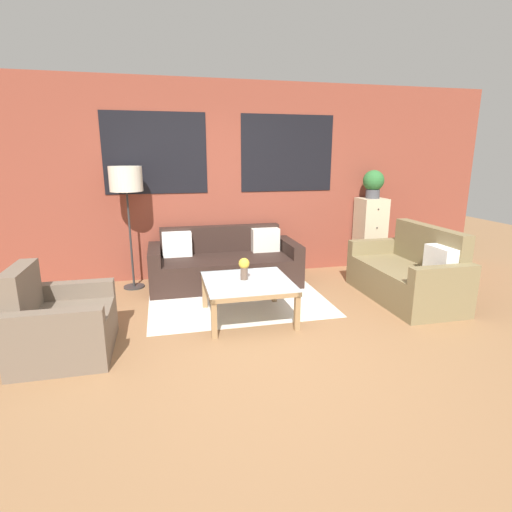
{
  "coord_description": "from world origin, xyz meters",
  "views": [
    {
      "loc": [
        -0.9,
        -3.43,
        1.77
      ],
      "look_at": [
        0.21,
        1.28,
        0.55
      ],
      "focal_mm": 28.0,
      "sensor_mm": 36.0,
      "label": 1
    }
  ],
  "objects_px": {
    "settee_vintage": "(408,275)",
    "floor_lamp": "(126,183)",
    "coffee_table": "(248,286)",
    "flower_vase": "(244,267)",
    "couch_dark": "(224,265)",
    "armchair_corner": "(61,325)",
    "drawer_cabinet": "(370,234)",
    "potted_plant": "(373,183)"
  },
  "relations": [
    {
      "from": "coffee_table",
      "to": "settee_vintage",
      "type": "bearing_deg",
      "value": 4.14
    },
    {
      "from": "flower_vase",
      "to": "potted_plant",
      "type": "bearing_deg",
      "value": 31.99
    },
    {
      "from": "settee_vintage",
      "to": "flower_vase",
      "type": "relative_size",
      "value": 6.44
    },
    {
      "from": "floor_lamp",
      "to": "drawer_cabinet",
      "type": "distance_m",
      "value": 3.7
    },
    {
      "from": "coffee_table",
      "to": "flower_vase",
      "type": "xyz_separation_m",
      "value": [
        -0.03,
        0.05,
        0.21
      ]
    },
    {
      "from": "couch_dark",
      "to": "coffee_table",
      "type": "distance_m",
      "value": 1.3
    },
    {
      "from": "settee_vintage",
      "to": "drawer_cabinet",
      "type": "bearing_deg",
      "value": 82.18
    },
    {
      "from": "settee_vintage",
      "to": "coffee_table",
      "type": "relative_size",
      "value": 1.68
    },
    {
      "from": "couch_dark",
      "to": "coffee_table",
      "type": "bearing_deg",
      "value": -87.42
    },
    {
      "from": "floor_lamp",
      "to": "settee_vintage",
      "type": "bearing_deg",
      "value": -20.17
    },
    {
      "from": "couch_dark",
      "to": "drawer_cabinet",
      "type": "height_order",
      "value": "drawer_cabinet"
    },
    {
      "from": "coffee_table",
      "to": "floor_lamp",
      "type": "distance_m",
      "value": 2.19
    },
    {
      "from": "coffee_table",
      "to": "drawer_cabinet",
      "type": "bearing_deg",
      "value": 33.25
    },
    {
      "from": "armchair_corner",
      "to": "settee_vintage",
      "type": "bearing_deg",
      "value": 8.22
    },
    {
      "from": "armchair_corner",
      "to": "flower_vase",
      "type": "xyz_separation_m",
      "value": [
        1.8,
        0.47,
        0.31
      ]
    },
    {
      "from": "coffee_table",
      "to": "potted_plant",
      "type": "distance_m",
      "value": 2.91
    },
    {
      "from": "couch_dark",
      "to": "floor_lamp",
      "type": "xyz_separation_m",
      "value": [
        -1.25,
        0.11,
        1.15
      ]
    },
    {
      "from": "coffee_table",
      "to": "floor_lamp",
      "type": "height_order",
      "value": "floor_lamp"
    },
    {
      "from": "settee_vintage",
      "to": "coffee_table",
      "type": "distance_m",
      "value": 2.11
    },
    {
      "from": "armchair_corner",
      "to": "floor_lamp",
      "type": "relative_size",
      "value": 0.56
    },
    {
      "from": "armchair_corner",
      "to": "couch_dark",
      "type": "bearing_deg",
      "value": 44.02
    },
    {
      "from": "floor_lamp",
      "to": "coffee_table",
      "type": "bearing_deg",
      "value": -47.09
    },
    {
      "from": "armchair_corner",
      "to": "coffee_table",
      "type": "relative_size",
      "value": 0.98
    },
    {
      "from": "potted_plant",
      "to": "flower_vase",
      "type": "xyz_separation_m",
      "value": [
        -2.32,
        -1.45,
        -0.79
      ]
    },
    {
      "from": "drawer_cabinet",
      "to": "potted_plant",
      "type": "bearing_deg",
      "value": 90.0
    },
    {
      "from": "settee_vintage",
      "to": "potted_plant",
      "type": "xyz_separation_m",
      "value": [
        0.19,
        1.35,
        1.06
      ]
    },
    {
      "from": "drawer_cabinet",
      "to": "flower_vase",
      "type": "xyz_separation_m",
      "value": [
        -2.32,
        -1.45,
        0.02
      ]
    },
    {
      "from": "couch_dark",
      "to": "floor_lamp",
      "type": "bearing_deg",
      "value": 174.86
    },
    {
      "from": "settee_vintage",
      "to": "floor_lamp",
      "type": "bearing_deg",
      "value": 159.83
    },
    {
      "from": "settee_vintage",
      "to": "coffee_table",
      "type": "xyz_separation_m",
      "value": [
        -2.11,
        -0.15,
        0.06
      ]
    },
    {
      "from": "couch_dark",
      "to": "potted_plant",
      "type": "height_order",
      "value": "potted_plant"
    },
    {
      "from": "drawer_cabinet",
      "to": "potted_plant",
      "type": "distance_m",
      "value": 0.8
    },
    {
      "from": "drawer_cabinet",
      "to": "flower_vase",
      "type": "distance_m",
      "value": 2.73
    },
    {
      "from": "drawer_cabinet",
      "to": "couch_dark",
      "type": "bearing_deg",
      "value": -174.94
    },
    {
      "from": "coffee_table",
      "to": "flower_vase",
      "type": "bearing_deg",
      "value": 115.59
    },
    {
      "from": "settee_vintage",
      "to": "potted_plant",
      "type": "relative_size",
      "value": 3.68
    },
    {
      "from": "couch_dark",
      "to": "flower_vase",
      "type": "distance_m",
      "value": 1.28
    },
    {
      "from": "settee_vintage",
      "to": "potted_plant",
      "type": "height_order",
      "value": "potted_plant"
    },
    {
      "from": "coffee_table",
      "to": "potted_plant",
      "type": "height_order",
      "value": "potted_plant"
    },
    {
      "from": "coffee_table",
      "to": "floor_lamp",
      "type": "xyz_separation_m",
      "value": [
        -1.31,
        1.41,
        1.05
      ]
    },
    {
      "from": "potted_plant",
      "to": "flower_vase",
      "type": "height_order",
      "value": "potted_plant"
    },
    {
      "from": "armchair_corner",
      "to": "floor_lamp",
      "type": "height_order",
      "value": "floor_lamp"
    }
  ]
}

